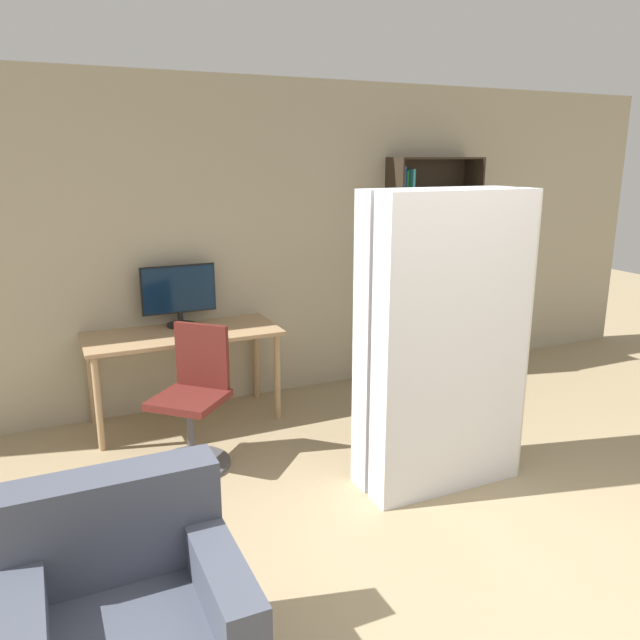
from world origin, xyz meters
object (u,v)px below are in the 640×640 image
(monitor, at_px, (179,293))
(office_chair, at_px, (194,409))
(mattress_far, at_px, (432,337))
(mattress_near, at_px, (454,347))
(bookshelf, at_px, (419,275))
(armchair, at_px, (128,627))

(monitor, distance_m, office_chair, 1.13)
(mattress_far, bearing_deg, mattress_near, -90.00)
(monitor, distance_m, bookshelf, 2.28)
(mattress_far, xyz_separation_m, armchair, (-2.09, -1.06, -0.62))
(bookshelf, distance_m, mattress_far, 1.99)
(office_chair, xyz_separation_m, armchair, (-0.70, -1.82, -0.08))
(armchair, bearing_deg, mattress_far, 26.92)
(armchair, bearing_deg, office_chair, 68.96)
(monitor, relative_size, armchair, 0.70)
(bookshelf, height_order, armchair, bookshelf)
(bookshelf, distance_m, mattress_near, 2.19)
(office_chair, bearing_deg, mattress_far, -28.64)
(mattress_near, bearing_deg, armchair, -158.39)
(bookshelf, bearing_deg, monitor, -179.71)
(monitor, bearing_deg, office_chair, -98.44)
(office_chair, relative_size, bookshelf, 0.47)
(monitor, bearing_deg, bookshelf, 0.29)
(mattress_near, xyz_separation_m, mattress_far, (0.00, 0.23, -0.00))
(bookshelf, bearing_deg, office_chair, -158.66)
(mattress_near, height_order, armchair, mattress_near)
(monitor, relative_size, mattress_near, 0.31)
(armchair, bearing_deg, monitor, 73.06)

